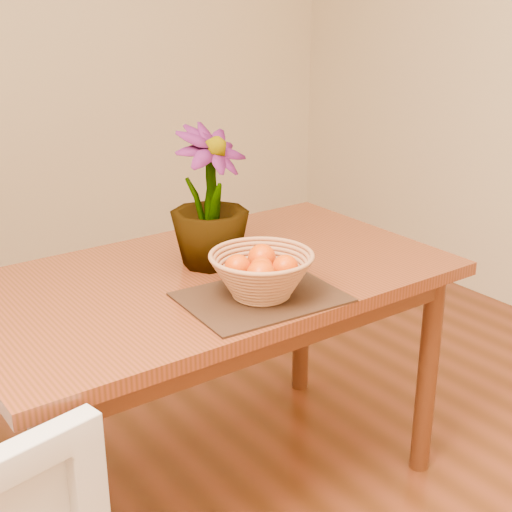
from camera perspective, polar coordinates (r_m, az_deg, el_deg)
table at (r=2.10m, az=-3.76°, el=-3.58°), size 1.40×0.80×0.75m
placemat at (r=1.89m, az=0.43°, el=-3.31°), size 0.43×0.33×0.01m
wicker_basket at (r=1.87m, az=0.43°, el=-1.66°), size 0.28×0.28×0.11m
orange_pile at (r=1.86m, az=0.44°, el=-0.89°), size 0.17×0.18×0.08m
potted_plant at (r=2.06m, az=-3.76°, el=4.68°), size 0.29×0.29×0.41m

